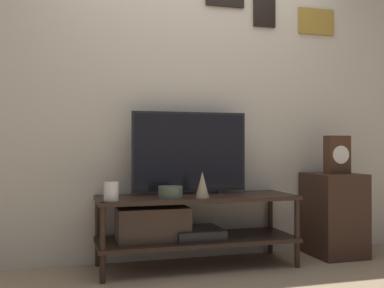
% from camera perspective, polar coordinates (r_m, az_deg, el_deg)
% --- Properties ---
extents(ground_plane, '(12.00, 12.00, 0.00)m').
position_cam_1_polar(ground_plane, '(3.19, 2.17, -16.60)').
color(ground_plane, '#997F60').
extents(wall_back, '(6.40, 0.08, 2.70)m').
position_cam_1_polar(wall_back, '(3.67, -0.71, 6.94)').
color(wall_back, beige).
rests_on(wall_back, ground_plane).
extents(media_console, '(1.48, 0.51, 0.53)m').
position_cam_1_polar(media_console, '(3.36, -1.46, -9.91)').
color(media_console, black).
rests_on(media_console, ground_plane).
extents(television, '(0.90, 0.05, 0.63)m').
position_cam_1_polar(television, '(3.45, -0.28, -1.01)').
color(television, black).
rests_on(television, media_console).
extents(vase_slim_bronze, '(0.10, 0.10, 0.19)m').
position_cam_1_polar(vase_slim_bronze, '(3.22, 1.35, -5.17)').
color(vase_slim_bronze, tan).
rests_on(vase_slim_bronze, media_console).
extents(vase_wide_bowl, '(0.17, 0.17, 0.08)m').
position_cam_1_polar(vase_wide_bowl, '(3.20, -2.77, -6.13)').
color(vase_wide_bowl, '#4C5647').
rests_on(vase_wide_bowl, media_console).
extents(candle_jar, '(0.10, 0.10, 0.13)m').
position_cam_1_polar(candle_jar, '(3.09, -10.23, -5.93)').
color(candle_jar, silver).
rests_on(candle_jar, media_console).
extents(side_table, '(0.39, 0.45, 0.67)m').
position_cam_1_polar(side_table, '(3.91, 17.53, -8.51)').
color(side_table, '#382319').
rests_on(side_table, ground_plane).
extents(mantel_clock, '(0.20, 0.11, 0.31)m').
position_cam_1_polar(mantel_clock, '(3.86, 17.95, -1.29)').
color(mantel_clock, '#422819').
rests_on(mantel_clock, side_table).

